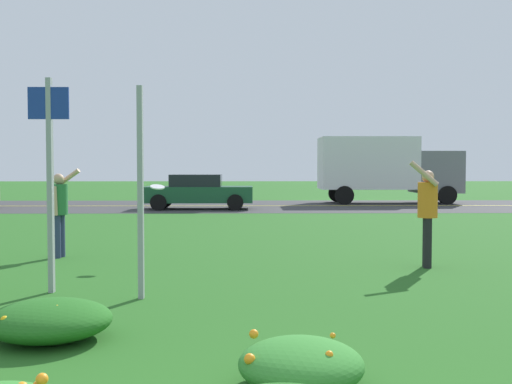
% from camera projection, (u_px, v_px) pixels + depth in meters
% --- Properties ---
extents(ground_plane, '(120.00, 120.00, 0.00)m').
position_uv_depth(ground_plane, '(242.00, 239.00, 14.60)').
color(ground_plane, '#26601E').
extents(highway_strip, '(120.00, 8.77, 0.01)m').
position_uv_depth(highway_strip, '(244.00, 206.00, 26.95)').
color(highway_strip, '#38383A').
rests_on(highway_strip, ground).
extents(highway_center_stripe, '(120.00, 0.16, 0.00)m').
position_uv_depth(highway_center_stripe, '(244.00, 206.00, 26.95)').
color(highway_center_stripe, yellow).
rests_on(highway_center_stripe, ground).
extents(daylily_clump_mid_left, '(1.25, 1.14, 0.40)m').
position_uv_depth(daylily_clump_mid_left, '(50.00, 320.00, 6.04)').
color(daylily_clump_mid_left, '#23661E').
rests_on(daylily_clump_mid_left, ground).
extents(daylily_clump_mid_right, '(1.00, 1.01, 0.40)m').
position_uv_depth(daylily_clump_mid_right, '(301.00, 364.00, 4.71)').
color(daylily_clump_mid_right, '#337F2D').
rests_on(daylily_clump_mid_right, ground).
extents(sign_post_near_path, '(0.56, 0.10, 2.99)m').
position_uv_depth(sign_post_near_path, '(50.00, 164.00, 8.25)').
color(sign_post_near_path, '#93969B').
rests_on(sign_post_near_path, ground).
extents(sign_post_by_roadside, '(0.07, 0.10, 2.83)m').
position_uv_depth(sign_post_by_roadside, '(141.00, 193.00, 7.89)').
color(sign_post_by_roadside, '#93969B').
rests_on(sign_post_by_roadside, ground).
extents(person_thrower_green_shirt, '(0.56, 0.52, 1.73)m').
position_uv_depth(person_thrower_green_shirt, '(59.00, 207.00, 11.52)').
color(person_thrower_green_shirt, '#287038').
rests_on(person_thrower_green_shirt, ground).
extents(person_catcher_orange_shirt, '(0.54, 0.52, 1.87)m').
position_uv_depth(person_catcher_orange_shirt, '(427.00, 209.00, 10.38)').
color(person_catcher_orange_shirt, orange).
rests_on(person_catcher_orange_shirt, ground).
extents(frisbee_white, '(0.28, 0.26, 0.12)m').
position_uv_depth(frisbee_white, '(157.00, 187.00, 11.11)').
color(frisbee_white, white).
extents(car_dark_green_center_left, '(4.50, 2.00, 1.45)m').
position_uv_depth(car_dark_green_center_left, '(198.00, 191.00, 24.92)').
color(car_dark_green_center_left, '#194C2D').
rests_on(car_dark_green_center_left, ground).
extents(box_truck_gray, '(6.70, 2.46, 3.20)m').
position_uv_depth(box_truck_gray, '(386.00, 166.00, 28.95)').
color(box_truck_gray, slate).
rests_on(box_truck_gray, ground).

